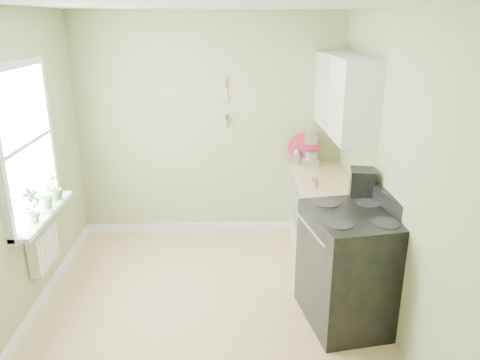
{
  "coord_description": "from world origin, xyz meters",
  "views": [
    {
      "loc": [
        0.18,
        -3.75,
        2.59
      ],
      "look_at": [
        0.32,
        0.55,
        1.11
      ],
      "focal_mm": 35.0,
      "sensor_mm": 36.0,
      "label": 1
    }
  ],
  "objects_px": {
    "stand_mixer": "(311,149)",
    "kettle": "(296,156)",
    "coffee_maker": "(361,189)",
    "stove": "(351,267)"
  },
  "relations": [
    {
      "from": "stand_mixer",
      "to": "kettle",
      "type": "relative_size",
      "value": 2.23
    },
    {
      "from": "kettle",
      "to": "coffee_maker",
      "type": "bearing_deg",
      "value": -74.45
    },
    {
      "from": "coffee_maker",
      "to": "stand_mixer",
      "type": "bearing_deg",
      "value": 98.67
    },
    {
      "from": "stand_mixer",
      "to": "coffee_maker",
      "type": "bearing_deg",
      "value": -81.33
    },
    {
      "from": "kettle",
      "to": "coffee_maker",
      "type": "height_order",
      "value": "coffee_maker"
    },
    {
      "from": "stand_mixer",
      "to": "kettle",
      "type": "distance_m",
      "value": 0.2
    },
    {
      "from": "coffee_maker",
      "to": "kettle",
      "type": "bearing_deg",
      "value": 105.55
    },
    {
      "from": "stand_mixer",
      "to": "coffee_maker",
      "type": "height_order",
      "value": "stand_mixer"
    },
    {
      "from": "stand_mixer",
      "to": "kettle",
      "type": "height_order",
      "value": "stand_mixer"
    },
    {
      "from": "stove",
      "to": "coffee_maker",
      "type": "relative_size",
      "value": 3.12
    }
  ]
}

